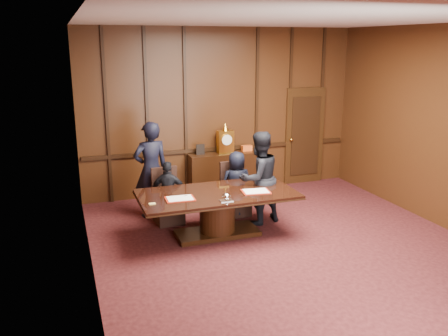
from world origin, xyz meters
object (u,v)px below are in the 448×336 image
(sideboard, at_px, (225,171))
(conference_table, at_px, (217,207))
(signatory_left, at_px, (169,193))
(witness_right, at_px, (259,178))
(signatory_right, at_px, (237,184))
(witness_left, at_px, (151,170))

(sideboard, xyz_separation_m, conference_table, (-0.90, -2.16, 0.02))
(conference_table, relative_size, signatory_left, 2.27)
(conference_table, distance_m, witness_right, 1.01)
(signatory_right, bearing_deg, sideboard, -96.01)
(witness_right, bearing_deg, conference_table, 5.83)
(signatory_left, xyz_separation_m, signatory_right, (1.30, 0.00, 0.04))
(sideboard, distance_m, conference_table, 2.34)
(sideboard, bearing_deg, signatory_left, -138.76)
(conference_table, distance_m, witness_left, 1.60)
(conference_table, distance_m, signatory_right, 1.04)
(witness_right, bearing_deg, signatory_left, -31.33)
(signatory_right, bearing_deg, conference_table, 55.35)
(conference_table, bearing_deg, sideboard, 67.36)
(signatory_left, height_order, witness_right, witness_right)
(conference_table, height_order, signatory_right, signatory_right)
(signatory_left, bearing_deg, witness_left, -47.37)
(sideboard, bearing_deg, witness_right, -90.19)
(signatory_left, height_order, signatory_right, signatory_right)
(conference_table, xyz_separation_m, signatory_left, (-0.65, 0.80, 0.07))
(signatory_left, bearing_deg, signatory_right, -160.26)
(sideboard, height_order, witness_left, witness_left)
(witness_left, bearing_deg, sideboard, -162.26)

